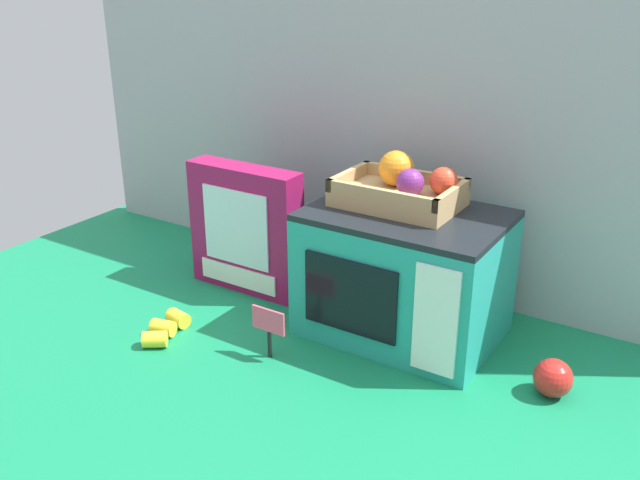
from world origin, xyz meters
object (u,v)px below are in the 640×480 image
(food_groups_crate, at_px, (402,189))
(loose_toy_banana, at_px, (166,328))
(price_sign, at_px, (269,326))
(toy_microwave, at_px, (404,274))
(cookie_set_box, at_px, (245,229))
(loose_toy_apple, at_px, (553,378))

(food_groups_crate, relative_size, loose_toy_banana, 1.75)
(food_groups_crate, relative_size, price_sign, 2.28)
(toy_microwave, relative_size, cookie_set_box, 1.30)
(toy_microwave, bearing_deg, food_groups_crate, 129.63)
(toy_microwave, height_order, cookie_set_box, cookie_set_box)
(food_groups_crate, height_order, cookie_set_box, food_groups_crate)
(price_sign, height_order, loose_toy_banana, price_sign)
(toy_microwave, bearing_deg, price_sign, -126.45)
(toy_microwave, xyz_separation_m, cookie_set_box, (-0.38, -0.01, 0.01))
(toy_microwave, xyz_separation_m, food_groups_crate, (-0.03, 0.03, 0.16))
(cookie_set_box, relative_size, loose_toy_apple, 4.23)
(food_groups_crate, height_order, loose_toy_apple, food_groups_crate)
(loose_toy_apple, bearing_deg, price_sign, -161.31)
(loose_toy_banana, height_order, loose_toy_apple, loose_toy_apple)
(food_groups_crate, height_order, price_sign, food_groups_crate)
(loose_toy_apple, bearing_deg, toy_microwave, 169.21)
(cookie_set_box, height_order, price_sign, cookie_set_box)
(food_groups_crate, xyz_separation_m, loose_toy_banana, (-0.35, -0.30, -0.27))
(cookie_set_box, bearing_deg, food_groups_crate, 6.83)
(price_sign, height_order, loose_toy_apple, price_sign)
(food_groups_crate, distance_m, loose_toy_banana, 0.53)
(food_groups_crate, distance_m, loose_toy_apple, 0.43)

